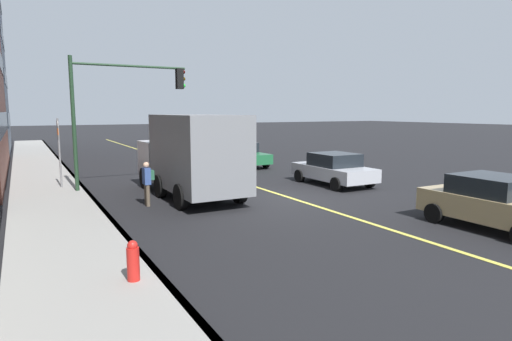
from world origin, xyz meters
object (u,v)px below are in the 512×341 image
Objects in this scene: car_tan at (495,202)px; car_green at (240,154)px; car_silver at (334,169)px; traffic_light_mast at (121,99)px; fire_hydrant at (133,265)px; truck_gray at (192,155)px; street_sign_post at (59,149)px; pedestrian_with_backpack at (147,181)px.

car_tan reaches higher than car_green.
car_silver is (8.17, -0.74, -0.04)m from car_tan.
fire_hydrant is (-10.64, 2.08, -3.39)m from traffic_light_mast.
car_green is at bearing -37.84° from truck_gray.
street_sign_post reaches higher than car_tan.
truck_gray is (8.60, 5.98, 0.91)m from car_tan.
car_green is 1.56× the size of street_sign_post.
street_sign_post reaches higher than car_green.
car_silver is 1.34× the size of street_sign_post.
car_silver is 0.59× the size of truck_gray.
truck_gray reaches higher than car_silver.
traffic_light_mast reaches higher than car_tan.
street_sign_post is at bearing 27.48° from pedestrian_with_backpack.
car_green is at bearing -43.14° from pedestrian_with_backpack.
pedestrian_with_backpack is 0.29× the size of traffic_light_mast.
truck_gray is (-7.86, 6.11, 0.95)m from car_green.
car_tan is 2.53× the size of pedestrian_with_backpack.
street_sign_post is at bearing 64.23° from traffic_light_mast.
car_tan is at bearing -134.68° from pedestrian_with_backpack.
car_green is at bearing -58.26° from traffic_light_mast.
pedestrian_with_backpack is (-8.61, 8.07, 0.17)m from car_green.
truck_gray is 5.94m from street_sign_post.
car_tan reaches higher than fire_hydrant.
truck_gray reaches higher than fire_hydrant.
pedestrian_with_backpack is (7.86, 7.94, 0.13)m from car_tan.
fire_hydrant is (-7.07, 2.15, -0.45)m from pedestrian_with_backpack.
pedestrian_with_backpack is at bearing -16.93° from fire_hydrant.
traffic_light_mast is at bearing -115.77° from street_sign_post.
truck_gray is 7.41× the size of fire_hydrant.
pedestrian_with_backpack is 5.40m from street_sign_post.
car_green is 5.09× the size of fire_hydrant.
traffic_light_mast reaches higher than car_silver.
truck_gray reaches higher than pedestrian_with_backpack.
traffic_light_mast is 3.35m from street_sign_post.
car_tan is 16.47m from car_green.
car_tan is at bearing 179.56° from car_green.
pedestrian_with_backpack reaches higher than car_tan.
street_sign_post is at bearing 68.41° from car_silver.
pedestrian_with_backpack is at bearing -178.82° from traffic_light_mast.
car_tan is 14.29m from traffic_light_mast.
car_tan is at bearing -94.46° from fire_hydrant.
traffic_light_mast is at bearing 1.18° from pedestrian_with_backpack.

